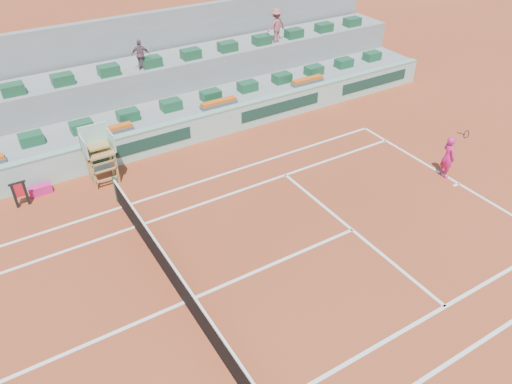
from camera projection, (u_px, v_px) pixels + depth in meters
The scene contains 16 objects.
ground at pixel (184, 302), 14.61m from camera, with size 90.00×90.00×0.00m, color #96381D.
seating_tier_lower at pixel (80, 135), 21.74m from camera, with size 36.00×4.00×1.20m, color gray.
seating_tier_upper at pixel (67, 107), 22.45m from camera, with size 36.00×2.40×2.60m, color gray.
stadium_back_wall at pixel (54, 76), 23.05m from camera, with size 36.00×0.40×4.40m, color gray.
player_bag at pixel (40, 190), 19.05m from camera, with size 0.82×0.37×0.37m, color #D81C75.
spectator_mid at pixel (141, 55), 22.27m from camera, with size 0.81×0.34×1.38m, color #78505C.
spectator_right at pixel (276, 25), 25.36m from camera, with size 1.10×0.63×1.70m, color #A45258.
court_lines at pixel (184, 302), 14.61m from camera, with size 23.89×11.09×0.01m.
tennis_net at pixel (183, 290), 14.31m from camera, with size 0.10×11.97×1.10m.
advertising_hoarding at pixel (95, 157), 20.19m from camera, with size 36.00×0.34×1.26m.
umpire_chair at pixel (98, 148), 18.96m from camera, with size 1.10×0.90×2.40m.
seat_row_lower at pixel (82, 127), 20.64m from camera, with size 32.90×0.60×0.44m.
seat_row_upper at pixel (63, 79), 21.16m from camera, with size 32.90×0.60×0.44m.
flower_planters at pixel (49, 146), 19.49m from camera, with size 26.80×0.36×0.28m.
towel_rack at pixel (20, 192), 18.17m from camera, with size 0.59×0.10×1.03m.
tennis_player at pixel (448, 157), 19.69m from camera, with size 0.57×0.93×2.28m.
Camera 1 is at (-3.50, -9.72, 11.03)m, focal length 35.00 mm.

